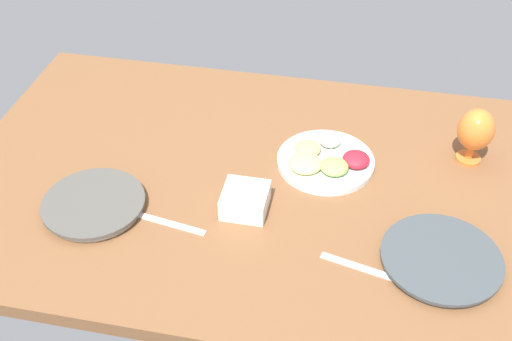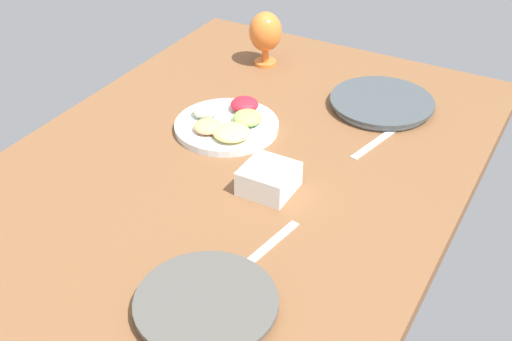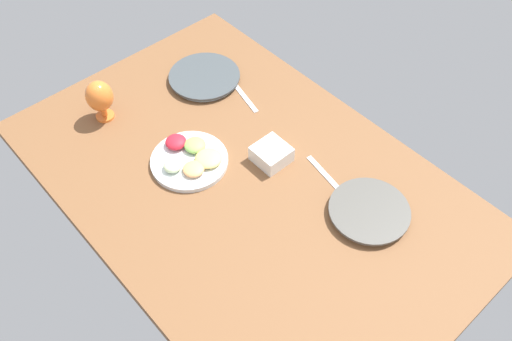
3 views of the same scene
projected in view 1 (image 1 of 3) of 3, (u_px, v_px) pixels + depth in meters
The scene contains 8 objects.
ground_plane at pixel (255, 184), 169.03cm from camera, with size 160.00×104.00×4.00cm, color brown.
dinner_plate_left at pixel (94, 205), 157.90cm from camera, with size 25.85×25.85×2.58cm.
dinner_plate_right at pixel (441, 260), 144.09cm from camera, with size 27.90×27.90×2.38cm.
fruit_platter at pixel (326, 160), 170.73cm from camera, with size 26.56×26.56×5.10cm.
hurricane_glass_orange at pixel (476, 131), 167.19cm from camera, with size 9.78×9.78×16.32cm.
square_bowl_white at pixel (247, 199), 156.50cm from camera, with size 11.20×11.20×5.89cm.
fork_by_left_plate at pixel (172, 224), 154.23cm from camera, with size 18.00×1.80×0.60cm, color silver.
fork_by_right_plate at pixel (358, 266), 143.74cm from camera, with size 18.00×1.80×0.60cm, color silver.
Camera 1 is at (25.24, -124.01, 110.10)cm, focal length 44.09 mm.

